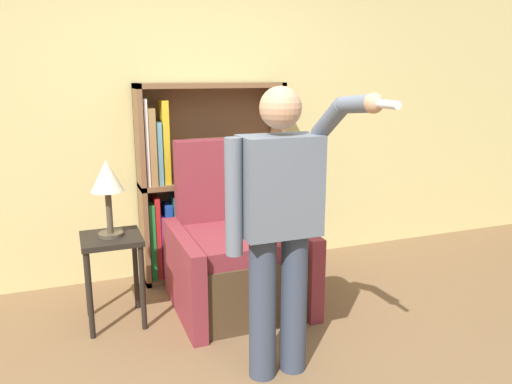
% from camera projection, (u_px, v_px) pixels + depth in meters
% --- Properties ---
extents(wall_back, '(8.00, 0.06, 2.80)m').
position_uv_depth(wall_back, '(184.00, 107.00, 4.07)').
color(wall_back, '#DBCC84').
rests_on(wall_back, ground_plane).
extents(bookcase, '(1.19, 0.28, 1.59)m').
position_uv_depth(bookcase, '(195.00, 187.00, 4.09)').
color(bookcase, brown).
rests_on(bookcase, ground_plane).
extents(armchair, '(0.91, 0.91, 1.19)m').
position_uv_depth(armchair, '(236.00, 255.00, 3.65)').
color(armchair, '#4C3823').
rests_on(armchair, ground_plane).
extents(person_standing, '(0.57, 0.78, 1.61)m').
position_uv_depth(person_standing, '(280.00, 218.00, 2.64)').
color(person_standing, '#384256').
rests_on(person_standing, ground_plane).
extents(side_table, '(0.39, 0.39, 0.62)m').
position_uv_depth(side_table, '(112.00, 255.00, 3.32)').
color(side_table, black).
rests_on(side_table, ground_plane).
extents(table_lamp, '(0.21, 0.21, 0.51)m').
position_uv_depth(table_lamp, '(107.00, 181.00, 3.20)').
color(table_lamp, '#4C4233').
rests_on(table_lamp, side_table).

